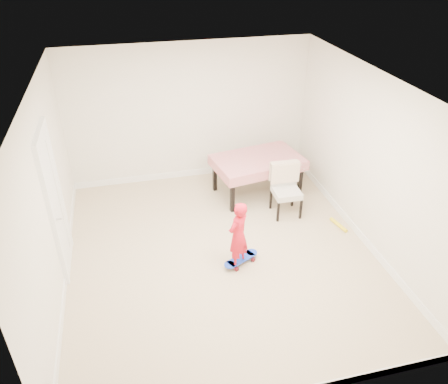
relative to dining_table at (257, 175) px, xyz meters
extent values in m
plane|color=tan|center=(-1.05, -1.56, -0.36)|extent=(5.00, 5.00, 0.00)
cube|color=white|center=(-1.05, -1.56, 2.22)|extent=(4.50, 5.00, 0.04)
cube|color=silver|center=(-1.05, 0.92, 0.94)|extent=(4.50, 0.04, 2.60)
cube|color=silver|center=(-1.05, -4.04, 0.94)|extent=(4.50, 0.04, 2.60)
cube|color=silver|center=(-3.28, -1.56, 0.94)|extent=(0.04, 5.00, 2.60)
cube|color=silver|center=(1.18, -1.56, 0.94)|extent=(0.04, 5.00, 2.60)
cube|color=white|center=(-3.28, -1.26, 0.67)|extent=(0.11, 0.94, 2.11)
cube|color=white|center=(-1.05, 0.93, -0.30)|extent=(4.50, 0.02, 0.12)
cube|color=white|center=(-3.29, -1.56, -0.30)|extent=(0.02, 5.00, 0.12)
cube|color=white|center=(1.19, -1.56, -0.30)|extent=(0.02, 5.00, 0.12)
imported|color=red|center=(-0.88, -1.91, 0.16)|extent=(0.45, 0.43, 1.04)
cylinder|color=yellow|center=(1.00, -1.35, -0.33)|extent=(0.14, 0.40, 0.06)
camera|label=1|loc=(-2.22, -6.61, 3.88)|focal=35.00mm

